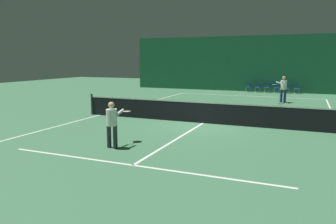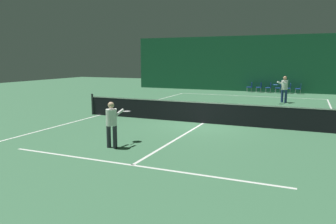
% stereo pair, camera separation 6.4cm
% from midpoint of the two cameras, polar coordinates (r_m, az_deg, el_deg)
% --- Properties ---
extents(ground_plane, '(60.00, 60.00, 0.00)m').
position_cam_midpoint_polar(ground_plane, '(14.68, 5.99, -1.94)').
color(ground_plane, '#3D704C').
extents(backdrop_curtain, '(23.00, 0.12, 4.87)m').
position_cam_midpoint_polar(backdrop_curtain, '(29.92, 15.11, 8.11)').
color(backdrop_curtain, '#1E5B3D').
rests_on(backdrop_curtain, ground).
extents(court_line_baseline_far, '(11.00, 0.10, 0.00)m').
position_cam_midpoint_polar(court_line_baseline_far, '(26.17, 13.68, 2.72)').
color(court_line_baseline_far, white).
rests_on(court_line_baseline_far, ground).
extents(court_line_service_far, '(8.25, 0.10, 0.00)m').
position_cam_midpoint_polar(court_line_service_far, '(20.80, 11.18, 1.21)').
color(court_line_service_far, white).
rests_on(court_line_service_far, ground).
extents(court_line_service_near, '(8.25, 0.10, 0.00)m').
position_cam_midpoint_polar(court_line_service_near, '(8.94, -6.31, -9.19)').
color(court_line_service_near, white).
rests_on(court_line_service_near, ground).
extents(court_line_sideline_left, '(0.10, 23.80, 0.00)m').
position_cam_midpoint_polar(court_line_sideline_left, '(17.08, -11.93, -0.51)').
color(court_line_sideline_left, white).
rests_on(court_line_sideline_left, ground).
extents(court_line_centre, '(0.10, 12.80, 0.00)m').
position_cam_midpoint_polar(court_line_centre, '(14.68, 5.99, -1.93)').
color(court_line_centre, white).
rests_on(court_line_centre, ground).
extents(tennis_net, '(12.00, 0.10, 1.07)m').
position_cam_midpoint_polar(tennis_net, '(14.59, 6.02, 0.03)').
color(tennis_net, black).
rests_on(tennis_net, ground).
extents(player_near, '(0.37, 1.27, 1.49)m').
position_cam_midpoint_polar(player_near, '(10.56, -9.81, -1.56)').
color(player_near, '#2D2D38').
rests_on(player_near, ground).
extents(player_far, '(0.99, 1.38, 1.74)m').
position_cam_midpoint_polar(player_far, '(22.76, 19.34, 4.10)').
color(player_far, navy).
rests_on(player_far, ground).
extents(courtside_chair_0, '(0.44, 0.44, 0.84)m').
position_cam_midpoint_polar(courtside_chair_0, '(29.54, 13.90, 4.36)').
color(courtside_chair_0, '#99999E').
rests_on(courtside_chair_0, ground).
extents(courtside_chair_1, '(0.44, 0.44, 0.84)m').
position_cam_midpoint_polar(courtside_chair_1, '(29.42, 15.43, 4.28)').
color(courtside_chair_1, '#99999E').
rests_on(courtside_chair_1, ground).
extents(courtside_chair_2, '(0.44, 0.44, 0.84)m').
position_cam_midpoint_polar(courtside_chair_2, '(29.33, 16.97, 4.20)').
color(courtside_chair_2, '#99999E').
rests_on(courtside_chair_2, ground).
extents(courtside_chair_3, '(0.44, 0.44, 0.84)m').
position_cam_midpoint_polar(courtside_chair_3, '(29.26, 18.51, 4.11)').
color(courtside_chair_3, '#99999E').
rests_on(courtside_chair_3, ground).
extents(courtside_chair_4, '(0.44, 0.44, 0.84)m').
position_cam_midpoint_polar(courtside_chair_4, '(29.21, 20.07, 4.02)').
color(courtside_chair_4, '#99999E').
rests_on(courtside_chair_4, ground).
extents(courtside_chair_5, '(0.44, 0.44, 0.84)m').
position_cam_midpoint_polar(courtside_chair_5, '(29.18, 21.63, 3.93)').
color(courtside_chair_5, '#99999E').
rests_on(courtside_chair_5, ground).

